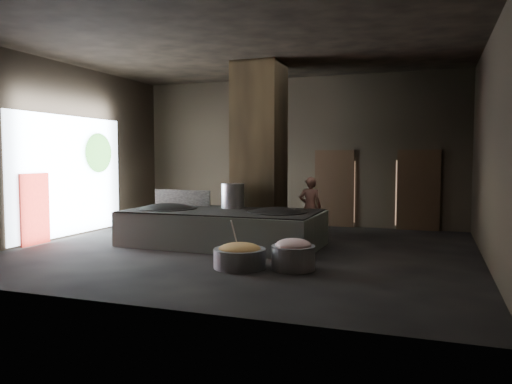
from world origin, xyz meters
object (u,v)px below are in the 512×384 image
at_px(wok_left, 167,211).
at_px(stock_pot, 233,196).
at_px(wok_right, 277,216).
at_px(hearth_platform, 222,228).
at_px(cook, 310,207).
at_px(meat_basin, 293,258).
at_px(veg_basin, 240,258).

xyz_separation_m(wok_left, stock_pot, (1.50, 0.60, 0.38)).
xyz_separation_m(wok_left, wok_right, (2.80, 0.10, 0.00)).
bearing_deg(hearth_platform, cook, 49.33).
bearing_deg(meat_basin, cook, 98.85).
relative_size(wok_left, meat_basin, 1.79).
distance_m(wok_left, wok_right, 2.80).
distance_m(wok_left, meat_basin, 4.21).
xyz_separation_m(wok_right, meat_basin, (0.93, -1.98, -0.53)).
distance_m(veg_basin, meat_basin, 1.01).
xyz_separation_m(wok_left, cook, (3.13, 1.92, 0.03)).
relative_size(hearth_platform, wok_left, 3.17).
bearing_deg(veg_basin, hearth_platform, 121.16).
bearing_deg(hearth_platform, wok_right, 3.38).
xyz_separation_m(veg_basin, meat_basin, (0.99, 0.20, 0.04)).
distance_m(stock_pot, cook, 2.13).
bearing_deg(wok_left, veg_basin, -37.21).
relative_size(wok_left, wok_right, 1.07).
height_order(hearth_platform, stock_pot, stock_pot).
height_order(stock_pot, veg_basin, stock_pot).
height_order(hearth_platform, veg_basin, hearth_platform).
bearing_deg(wok_right, hearth_platform, -177.88).
bearing_deg(meat_basin, hearth_platform, 139.72).
relative_size(veg_basin, meat_basin, 1.21).
bearing_deg(meat_basin, wok_right, 115.08).
xyz_separation_m(hearth_platform, stock_pot, (0.05, 0.55, 0.73)).
distance_m(hearth_platform, wok_left, 1.49).
relative_size(stock_pot, cook, 0.38).
bearing_deg(wok_left, meat_basin, -26.76).
bearing_deg(cook, hearth_platform, 33.63).
xyz_separation_m(stock_pot, veg_basin, (1.24, -2.68, -0.95)).
bearing_deg(veg_basin, wok_right, 88.34).
bearing_deg(veg_basin, meat_basin, 11.39).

